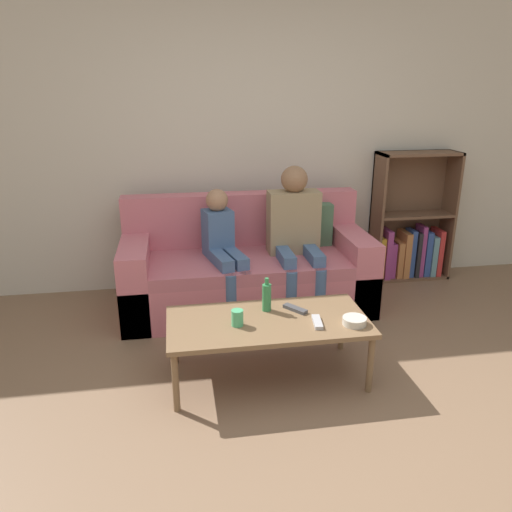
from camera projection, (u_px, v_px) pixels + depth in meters
name	position (u px, v px, depth m)	size (l,w,h in m)	color
ground_plane	(321.00, 446.00, 2.59)	(22.00, 22.00, 0.00)	#84664C
wall_back	(250.00, 141.00, 4.35)	(12.00, 0.06, 2.60)	beige
couch	(247.00, 271.00, 4.14)	(1.99, 0.85, 0.90)	#D1707F
bookshelf	(409.00, 234.00, 4.72)	(0.74, 0.28, 1.20)	brown
coffee_table	(268.00, 325.00, 3.09)	(1.24, 0.60, 0.40)	brown
person_adult	(295.00, 227.00, 4.00)	(0.41, 0.60, 1.17)	#476693
person_child	(224.00, 246.00, 3.90)	(0.34, 0.63, 1.00)	#476693
cup_near	(237.00, 318.00, 2.99)	(0.07, 0.07, 0.10)	#4CB77A
tv_remote_0	(295.00, 309.00, 3.20)	(0.14, 0.16, 0.02)	#47474C
tv_remote_1	(317.00, 322.00, 3.02)	(0.07, 0.17, 0.02)	#B7B7BC
snack_bowl	(354.00, 321.00, 3.01)	(0.15, 0.15, 0.05)	beige
bottle	(267.00, 297.00, 3.17)	(0.06, 0.06, 0.22)	#33844C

